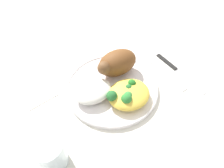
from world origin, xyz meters
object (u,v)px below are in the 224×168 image
object	(u,v)px
knife	(176,69)
mac_cheese_with_broccoli	(128,94)
roasted_chicken	(116,63)
rice_pile	(93,91)
plate	(112,88)
napkin	(35,88)
fork	(169,76)
water_glass	(50,154)

from	to	relation	value
knife	mac_cheese_with_broccoli	bearing A→B (deg)	7.46
roasted_chicken	mac_cheese_with_broccoli	bearing A→B (deg)	77.11
rice_pile	plate	bearing A→B (deg)	179.20
plate	roasted_chicken	size ratio (longest dim) A/B	2.07
knife	napkin	xyz separation A→B (m)	(0.39, -0.14, -0.00)
roasted_chicken	knife	xyz separation A→B (m)	(-0.17, 0.07, -0.05)
napkin	fork	bearing A→B (deg)	156.64
rice_pile	water_glass	xyz separation A→B (m)	(0.15, 0.11, 0.01)
rice_pile	knife	xyz separation A→B (m)	(-0.26, 0.03, -0.03)
fork	knife	world-z (taller)	knife
plate	fork	xyz separation A→B (m)	(-0.17, 0.04, -0.00)
mac_cheese_with_broccoli	knife	xyz separation A→B (m)	(-0.19, -0.02, -0.03)
rice_pile	napkin	size ratio (longest dim) A/B	0.86
mac_cheese_with_broccoli	rice_pile	bearing A→B (deg)	-37.03
mac_cheese_with_broccoli	knife	size ratio (longest dim) A/B	0.60
water_glass	rice_pile	bearing A→B (deg)	-144.31
plate	napkin	world-z (taller)	plate
water_glass	mac_cheese_with_broccoli	bearing A→B (deg)	-166.46
mac_cheese_with_broccoli	knife	world-z (taller)	mac_cheese_with_broccoli
roasted_chicken	rice_pile	size ratio (longest dim) A/B	1.21
rice_pile	water_glass	world-z (taller)	water_glass
plate	water_glass	xyz separation A→B (m)	(0.21, 0.11, 0.03)
fork	knife	size ratio (longest dim) A/B	0.75
plate	water_glass	size ratio (longest dim) A/B	3.20
roasted_chicken	plate	bearing A→B (deg)	47.12
knife	fork	bearing A→B (deg)	18.73
water_glass	napkin	bearing A→B (deg)	-96.91
roasted_chicken	napkin	distance (m)	0.24
knife	napkin	world-z (taller)	knife
plate	rice_pile	bearing A→B (deg)	-0.80
napkin	plate	bearing A→B (deg)	149.38
plate	water_glass	world-z (taller)	water_glass
knife	napkin	bearing A→B (deg)	-19.74
plate	fork	world-z (taller)	plate
roasted_chicken	napkin	bearing A→B (deg)	-17.26
napkin	water_glass	bearing A→B (deg)	83.09
roasted_chicken	fork	world-z (taller)	roasted_chicken
rice_pile	knife	size ratio (longest dim) A/B	0.53
roasted_chicken	rice_pile	world-z (taller)	roasted_chicken
fork	napkin	xyz separation A→B (m)	(0.35, -0.15, -0.00)
roasted_chicken	knife	distance (m)	0.19
mac_cheese_with_broccoli	water_glass	xyz separation A→B (m)	(0.23, 0.05, 0.01)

